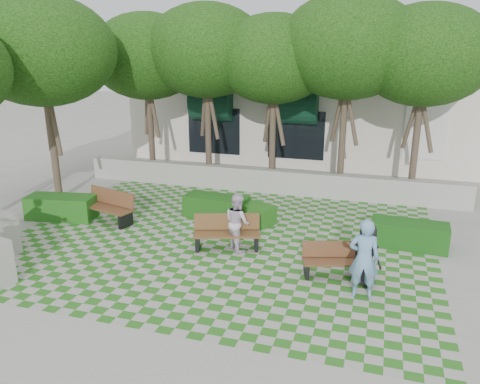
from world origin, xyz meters
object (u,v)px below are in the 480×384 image
(person_dark, at_px, (366,255))
(person_white, at_px, (238,222))
(hedge_east, at_px, (409,235))
(hedge_midleft, at_px, (216,207))
(bench_east, at_px, (335,260))
(hedge_midright, at_px, (249,212))
(bench_west, at_px, (108,207))
(person_blue, at_px, (364,259))
(bench_mid, at_px, (227,233))
(hedge_west, at_px, (62,207))

(person_dark, bearing_deg, person_white, 15.59)
(hedge_east, bearing_deg, hedge_midleft, 173.63)
(bench_east, xyz_separation_m, hedge_midright, (-3.10, 3.06, -0.09))
(hedge_midright, bearing_deg, hedge_midleft, 179.55)
(bench_west, bearing_deg, person_blue, -1.92)
(person_blue, relative_size, person_white, 1.16)
(hedge_midright, distance_m, person_blue, 5.48)
(bench_east, height_order, bench_mid, bench_mid)
(hedge_east, distance_m, person_blue, 3.48)
(bench_east, height_order, hedge_east, bench_east)
(bench_east, bearing_deg, hedge_west, 153.83)
(bench_east, xyz_separation_m, hedge_midleft, (-4.21, 3.07, -0.04))
(hedge_west, bearing_deg, hedge_midright, 14.93)
(hedge_east, bearing_deg, bench_east, -126.59)
(person_dark, bearing_deg, hedge_midright, -8.16)
(hedge_west, relative_size, person_dark, 1.44)
(person_blue, relative_size, person_dark, 1.21)
(person_blue, bearing_deg, bench_mid, -27.90)
(bench_mid, height_order, hedge_midleft, bench_mid)
(hedge_midleft, relative_size, person_blue, 1.14)
(hedge_east, height_order, person_white, person_white)
(hedge_midleft, bearing_deg, bench_west, -156.70)
(bench_east, distance_m, bench_mid, 3.17)
(hedge_east, xyz_separation_m, person_dark, (-1.07, -2.66, 0.40))
(bench_mid, bearing_deg, person_blue, -41.86)
(bench_west, height_order, person_white, person_white)
(hedge_midleft, distance_m, hedge_west, 5.08)
(person_blue, xyz_separation_m, person_dark, (0.04, 0.60, -0.16))
(hedge_west, bearing_deg, hedge_midleft, 18.26)
(hedge_midright, xyz_separation_m, person_dark, (3.82, -3.32, 0.45))
(bench_west, height_order, hedge_midright, bench_west)
(bench_east, bearing_deg, bench_west, 150.32)
(hedge_midright, relative_size, person_dark, 1.16)
(bench_mid, relative_size, person_dark, 1.27)
(hedge_west, bearing_deg, person_blue, -13.50)
(bench_west, bearing_deg, hedge_west, -157.14)
(bench_east, relative_size, person_dark, 1.10)
(bench_mid, relative_size, hedge_midleft, 0.92)
(bench_west, xyz_separation_m, hedge_midright, (4.33, 1.38, -0.18))
(person_white, bearing_deg, hedge_midleft, -14.05)
(bench_east, xyz_separation_m, bench_mid, (-3.07, 0.78, 0.06))
(bench_mid, distance_m, hedge_east, 5.12)
(person_blue, distance_m, person_dark, 0.62)
(hedge_east, height_order, hedge_midleft, hedge_midleft)
(bench_west, xyz_separation_m, hedge_west, (-1.61, -0.21, -0.11))
(bench_east, relative_size, hedge_midright, 0.95)
(hedge_midright, relative_size, hedge_west, 0.80)
(hedge_west, bearing_deg, bench_mid, -6.69)
(bench_west, distance_m, hedge_midleft, 3.50)
(hedge_west, xyz_separation_m, person_blue, (9.72, -2.33, 0.54))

